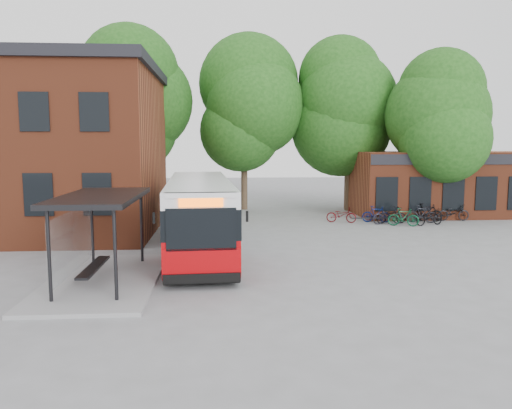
{
  "coord_description": "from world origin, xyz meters",
  "views": [
    {
      "loc": [
        -0.67,
        -17.22,
        4.48
      ],
      "look_at": [
        0.81,
        3.21,
        2.0
      ],
      "focal_mm": 35.0,
      "sensor_mm": 36.0,
      "label": 1
    }
  ],
  "objects": [
    {
      "name": "bike_rail",
      "position": [
        9.28,
        10.0,
        0.19
      ],
      "size": [
        5.2,
        0.1,
        0.38
      ],
      "primitive_type": null,
      "color": "black",
      "rests_on": "ground"
    },
    {
      "name": "bicycle_extra_0",
      "position": [
        12.98,
        10.83,
        0.5
      ],
      "size": [
        1.9,
        0.66,
        1.0
      ],
      "primitive_type": "imported",
      "rotation": [
        0.0,
        0.0,
        1.57
      ],
      "color": "black",
      "rests_on": "ground"
    },
    {
      "name": "bicycle_0",
      "position": [
        6.27,
        10.71,
        0.45
      ],
      "size": [
        1.8,
        1.08,
        0.89
      ],
      "primitive_type": "imported",
      "rotation": [
        0.0,
        0.0,
        1.26
      ],
      "color": "#4E050A",
      "rests_on": "ground"
    },
    {
      "name": "bicycle_1",
      "position": [
        8.29,
        10.62,
        0.48
      ],
      "size": [
        1.65,
        0.85,
        0.96
      ],
      "primitive_type": "imported",
      "rotation": [
        0.0,
        0.0,
        1.31
      ],
      "color": "#071447",
      "rests_on": "ground"
    },
    {
      "name": "bicycle_5",
      "position": [
        10.9,
        10.36,
        0.5
      ],
      "size": [
        1.71,
        0.97,
        0.99
      ],
      "primitive_type": "imported",
      "rotation": [
        0.0,
        0.0,
        1.24
      ],
      "color": "black",
      "rests_on": "ground"
    },
    {
      "name": "shop_row",
      "position": [
        15.0,
        14.0,
        2.0
      ],
      "size": [
        14.0,
        6.2,
        4.0
      ],
      "primitive_type": null,
      "color": "brown",
      "rests_on": "ground"
    },
    {
      "name": "ground",
      "position": [
        0.0,
        0.0,
        0.0
      ],
      "size": [
        100.0,
        100.0,
        0.0
      ],
      "primitive_type": "plane",
      "color": "slate"
    },
    {
      "name": "bicycle_3",
      "position": [
        9.38,
        9.22,
        0.5
      ],
      "size": [
        1.73,
        0.99,
        1.0
      ],
      "primitive_type": "imported",
      "rotation": [
        0.0,
        0.0,
        1.23
      ],
      "color": "#0C4127",
      "rests_on": "ground"
    },
    {
      "name": "tree_2",
      "position": [
        8.0,
        16.0,
        5.5
      ],
      "size": [
        7.92,
        7.92,
        11.0
      ],
      "primitive_type": null,
      "color": "#194612",
      "rests_on": "ground"
    },
    {
      "name": "tree_3",
      "position": [
        13.0,
        12.0,
        4.64
      ],
      "size": [
        7.04,
        7.04,
        9.28
      ],
      "primitive_type": null,
      "color": "#194612",
      "rests_on": "ground"
    },
    {
      "name": "bicycle_6",
      "position": [
        10.92,
        9.39,
        0.47
      ],
      "size": [
        1.9,
        1.18,
        0.94
      ],
      "primitive_type": "imported",
      "rotation": [
        0.0,
        0.0,
        1.9
      ],
      "color": "black",
      "rests_on": "ground"
    },
    {
      "name": "bicycle_2",
      "position": [
        8.77,
        9.98,
        0.49
      ],
      "size": [
        1.94,
        0.96,
        0.97
      ],
      "primitive_type": "imported",
      "rotation": [
        0.0,
        0.0,
        1.74
      ],
      "color": "black",
      "rests_on": "ground"
    },
    {
      "name": "bicycle_7",
      "position": [
        11.35,
        10.77,
        0.53
      ],
      "size": [
        1.82,
        1.05,
        1.05
      ],
      "primitive_type": "imported",
      "rotation": [
        0.0,
        0.0,
        1.23
      ],
      "color": "black",
      "rests_on": "ground"
    },
    {
      "name": "tree_1",
      "position": [
        1.0,
        17.0,
        5.2
      ],
      "size": [
        7.92,
        7.92,
        10.4
      ],
      "primitive_type": null,
      "color": "#194612",
      "rests_on": "ground"
    },
    {
      "name": "tree_0",
      "position": [
        -6.0,
        16.0,
        5.5
      ],
      "size": [
        7.92,
        7.92,
        11.0
      ],
      "primitive_type": null,
      "color": "#194612",
      "rests_on": "ground"
    },
    {
      "name": "city_bus",
      "position": [
        -1.55,
        3.68,
        1.51
      ],
      "size": [
        3.13,
        12.0,
        3.02
      ],
      "primitive_type": null,
      "rotation": [
        0.0,
        0.0,
        0.05
      ],
      "color": "#A60409",
      "rests_on": "ground"
    },
    {
      "name": "bicycle_4",
      "position": [
        9.03,
        10.19,
        0.47
      ],
      "size": [
        1.82,
        0.75,
        0.93
      ],
      "primitive_type": "imported",
      "rotation": [
        0.0,
        0.0,
        1.64
      ],
      "color": "black",
      "rests_on": "ground"
    },
    {
      "name": "bus_shelter",
      "position": [
        -4.5,
        -1.0,
        1.45
      ],
      "size": [
        3.6,
        7.0,
        2.9
      ],
      "primitive_type": null,
      "color": "black",
      "rests_on": "ground"
    }
  ]
}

